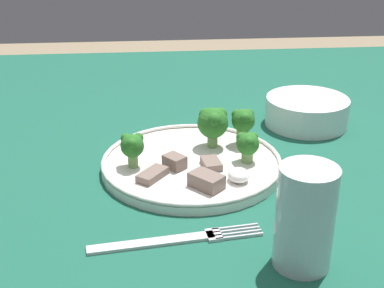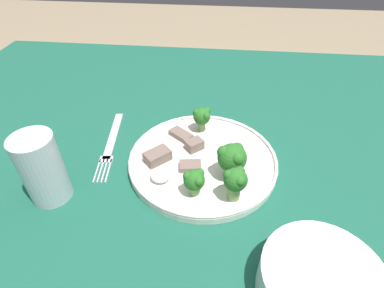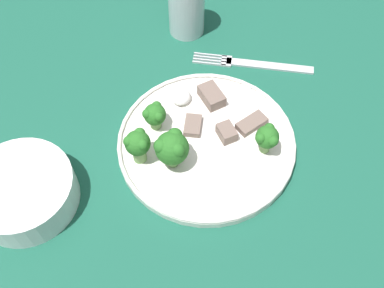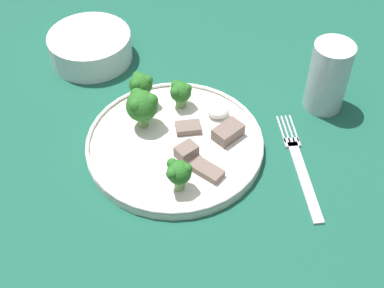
# 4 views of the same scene
# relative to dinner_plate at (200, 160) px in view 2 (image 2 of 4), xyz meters

# --- Properties ---
(table) EXTENTS (1.36, 1.13, 0.77)m
(table) POSITION_rel_dinner_plate_xyz_m (-0.00, 0.03, -0.10)
(table) COLOR #195642
(table) RESTS_ON ground_plane
(dinner_plate) EXTENTS (0.27, 0.27, 0.02)m
(dinner_plate) POSITION_rel_dinner_plate_xyz_m (0.00, 0.00, 0.00)
(dinner_plate) COLOR white
(dinner_plate) RESTS_ON table
(fork) EXTENTS (0.04, 0.21, 0.00)m
(fork) POSITION_rel_dinner_plate_xyz_m (0.18, -0.04, -0.01)
(fork) COLOR silver
(fork) RESTS_ON table
(cream_bowl) EXTENTS (0.14, 0.14, 0.05)m
(cream_bowl) POSITION_rel_dinner_plate_xyz_m (-0.16, 0.22, 0.01)
(cream_bowl) COLOR white
(cream_bowl) RESTS_ON table
(drinking_glass) EXTENTS (0.06, 0.06, 0.12)m
(drinking_glass) POSITION_rel_dinner_plate_xyz_m (0.23, 0.10, 0.04)
(drinking_glass) COLOR silver
(drinking_glass) RESTS_ON table
(broccoli_floret_near_rim_left) EXTENTS (0.03, 0.03, 0.05)m
(broccoli_floret_near_rim_left) POSITION_rel_dinner_plate_xyz_m (0.00, 0.08, 0.03)
(broccoli_floret_near_rim_left) COLOR #709E56
(broccoli_floret_near_rim_left) RESTS_ON dinner_plate
(broccoli_floret_center_left) EXTENTS (0.05, 0.05, 0.06)m
(broccoli_floret_center_left) POSITION_rel_dinner_plate_xyz_m (-0.05, 0.04, 0.04)
(broccoli_floret_center_left) COLOR #709E56
(broccoli_floret_center_left) RESTS_ON dinner_plate
(broccoli_floret_back_left) EXTENTS (0.04, 0.04, 0.06)m
(broccoli_floret_back_left) POSITION_rel_dinner_plate_xyz_m (-0.06, 0.08, 0.04)
(broccoli_floret_back_left) COLOR #709E56
(broccoli_floret_back_left) RESTS_ON dinner_plate
(broccoli_floret_front_left) EXTENTS (0.03, 0.03, 0.05)m
(broccoli_floret_front_left) POSITION_rel_dinner_plate_xyz_m (0.00, -0.09, 0.04)
(broccoli_floret_front_left) COLOR #709E56
(broccoli_floret_front_left) RESTS_ON dinner_plate
(meat_slice_front_slice) EXTENTS (0.05, 0.05, 0.02)m
(meat_slice_front_slice) POSITION_rel_dinner_plate_xyz_m (0.07, 0.01, 0.01)
(meat_slice_front_slice) COLOR #756056
(meat_slice_front_slice) RESTS_ON dinner_plate
(meat_slice_middle_slice) EXTENTS (0.04, 0.03, 0.01)m
(meat_slice_middle_slice) POSITION_rel_dinner_plate_xyz_m (0.01, 0.03, 0.01)
(meat_slice_middle_slice) COLOR #756056
(meat_slice_middle_slice) RESTS_ON dinner_plate
(meat_slice_rear_slice) EXTENTS (0.04, 0.04, 0.02)m
(meat_slice_rear_slice) POSITION_rel_dinner_plate_xyz_m (0.01, -0.03, 0.01)
(meat_slice_rear_slice) COLOR #756056
(meat_slice_rear_slice) RESTS_ON dinner_plate
(meat_slice_edge_slice) EXTENTS (0.05, 0.05, 0.01)m
(meat_slice_edge_slice) POSITION_rel_dinner_plate_xyz_m (0.04, -0.06, 0.01)
(meat_slice_edge_slice) COLOR #756056
(meat_slice_edge_slice) RESTS_ON dinner_plate
(sauce_dollop) EXTENTS (0.03, 0.03, 0.02)m
(sauce_dollop) POSITION_rel_dinner_plate_xyz_m (0.06, 0.06, 0.01)
(sauce_dollop) COLOR white
(sauce_dollop) RESTS_ON dinner_plate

